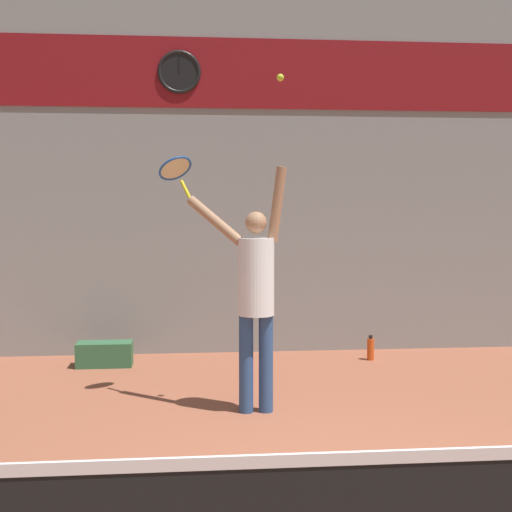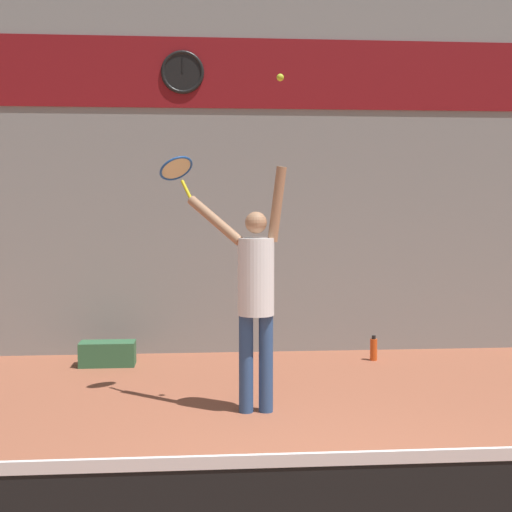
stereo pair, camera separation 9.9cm
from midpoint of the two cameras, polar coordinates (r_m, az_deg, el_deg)
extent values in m
cube|color=gray|center=(9.07, 1.67, 8.07)|extent=(18.00, 0.10, 5.00)
cube|color=maroon|center=(9.13, 1.72, 14.36)|extent=(7.02, 0.02, 0.86)
cylinder|color=black|center=(9.06, -5.58, 14.43)|extent=(0.48, 0.02, 0.48)
torus|color=black|center=(9.06, -5.58, 14.43)|extent=(0.53, 0.05, 0.53)
cube|color=black|center=(9.06, -5.58, 14.97)|extent=(0.02, 0.01, 0.19)
cube|color=white|center=(2.94, 15.84, -15.11)|extent=(6.23, 0.02, 0.05)
cylinder|color=#2D4C7F|center=(6.51, -0.36, -8.62)|extent=(0.13, 0.13, 0.89)
cylinder|color=#2D4C7F|center=(6.53, 1.24, -8.59)|extent=(0.13, 0.13, 0.89)
cylinder|color=white|center=(6.39, 0.44, -1.66)|extent=(0.33, 0.33, 0.70)
sphere|color=tan|center=(6.36, 0.45, 2.69)|extent=(0.20, 0.20, 0.20)
cylinder|color=tan|center=(6.34, 2.15, 4.16)|extent=(0.20, 0.19, 0.67)
cylinder|color=tan|center=(6.51, -2.87, 2.89)|extent=(0.53, 0.45, 0.45)
cylinder|color=yellow|center=(6.74, -5.14, 5.26)|extent=(0.13, 0.16, 0.20)
torus|color=#1E51A5|center=(6.90, -6.00, 6.98)|extent=(0.43, 0.42, 0.23)
cylinder|color=beige|center=(6.90, -6.00, 6.98)|extent=(0.37, 0.35, 0.19)
sphere|color=#CCDB2D|center=(6.40, 2.41, 14.08)|extent=(0.06, 0.06, 0.06)
cylinder|color=#D84C19|center=(8.79, 9.71, -7.39)|extent=(0.09, 0.09, 0.26)
cylinder|color=black|center=(8.76, 9.73, -6.42)|extent=(0.05, 0.05, 0.04)
cube|color=#33663F|center=(8.56, -11.46, -7.66)|extent=(0.64, 0.30, 0.28)
camera|label=1|loc=(0.05, -89.55, 0.03)|focal=50.00mm
camera|label=2|loc=(0.05, 90.45, -0.03)|focal=50.00mm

